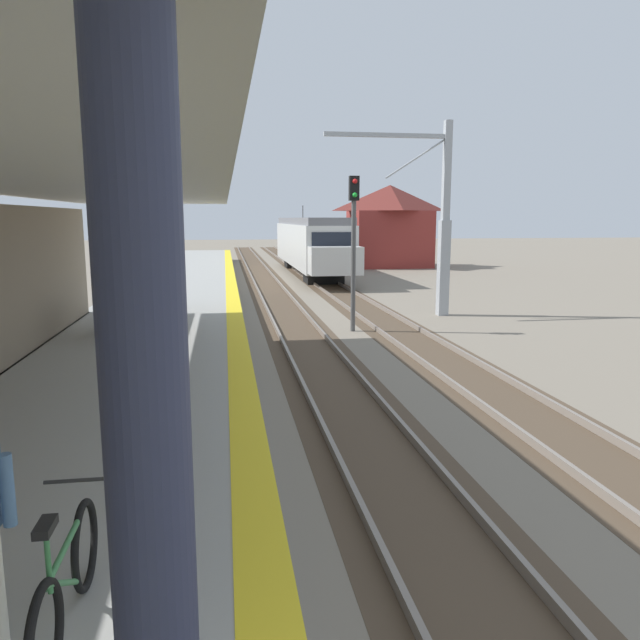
# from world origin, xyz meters

# --- Properties ---
(station_platform) EXTENTS (5.00, 80.00, 0.91)m
(station_platform) POSITION_xyz_m (-2.50, 16.00, 0.45)
(station_platform) COLOR #999993
(station_platform) RESTS_ON ground
(track_pair_nearest_platform) EXTENTS (2.34, 120.00, 0.16)m
(track_pair_nearest_platform) POSITION_xyz_m (1.90, 20.00, 0.05)
(track_pair_nearest_platform) COLOR #4C3D2D
(track_pair_nearest_platform) RESTS_ON ground
(track_pair_middle) EXTENTS (2.34, 120.00, 0.16)m
(track_pair_middle) POSITION_xyz_m (5.30, 20.00, 0.05)
(track_pair_middle) COLOR #4C3D2D
(track_pair_middle) RESTS_ON ground
(approaching_train) EXTENTS (2.93, 19.60, 4.76)m
(approaching_train) POSITION_xyz_m (5.30, 39.91, 2.18)
(approaching_train) COLOR silver
(approaching_train) RESTS_ON ground
(bicycle_beside_commuter) EXTENTS (0.48, 1.82, 1.04)m
(bicycle_beside_commuter) POSITION_xyz_m (-1.66, 3.07, 1.29)
(bicycle_beside_commuter) COLOR black
(bicycle_beside_commuter) RESTS_ON station_platform
(rail_signal_post) EXTENTS (0.32, 0.34, 5.20)m
(rail_signal_post) POSITION_xyz_m (3.78, 18.85, 3.19)
(rail_signal_post) COLOR #4C4C4C
(rail_signal_post) RESTS_ON ground
(catenary_pylon_far_side) EXTENTS (5.00, 0.40, 7.50)m
(catenary_pylon_far_side) POSITION_xyz_m (7.72, 21.68, 3.60)
(catenary_pylon_far_side) COLOR #9EA3A8
(catenary_pylon_far_side) RESTS_ON ground
(platform_bench) EXTENTS (0.45, 1.60, 0.88)m
(platform_bench) POSITION_xyz_m (-3.28, 14.62, 1.37)
(platform_bench) COLOR brown
(platform_bench) RESTS_ON station_platform
(distant_trackside_house) EXTENTS (6.60, 5.28, 6.40)m
(distant_trackside_house) POSITION_xyz_m (12.44, 45.70, 3.34)
(distant_trackside_house) COLOR maroon
(distant_trackside_house) RESTS_ON ground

